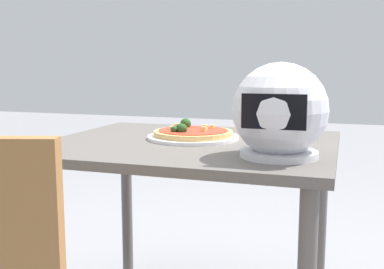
{
  "coord_description": "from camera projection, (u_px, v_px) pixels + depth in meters",
  "views": [
    {
      "loc": [
        -0.52,
        1.55,
        1.0
      ],
      "look_at": [
        0.0,
        -0.03,
        0.76
      ],
      "focal_mm": 43.36,
      "sensor_mm": 36.0,
      "label": 1
    }
  ],
  "objects": [
    {
      "name": "dining_table",
      "position": [
        191.0,
        167.0,
        1.67
      ],
      "size": [
        1.01,
        0.86,
        0.74
      ],
      "color": "#5B5651",
      "rests_on": "ground"
    },
    {
      "name": "motorcycle_helmet",
      "position": [
        280.0,
        112.0,
        1.34
      ],
      "size": [
        0.28,
        0.28,
        0.28
      ],
      "color": "silver",
      "rests_on": "dining_table"
    },
    {
      "name": "pizza",
      "position": [
        192.0,
        132.0,
        1.71
      ],
      "size": [
        0.29,
        0.29,
        0.05
      ],
      "color": "tan",
      "rests_on": "pizza_plate"
    },
    {
      "name": "pizza_plate",
      "position": [
        193.0,
        137.0,
        1.71
      ],
      "size": [
        0.34,
        0.34,
        0.01
      ],
      "primitive_type": "cylinder",
      "color": "white",
      "rests_on": "dining_table"
    }
  ]
}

